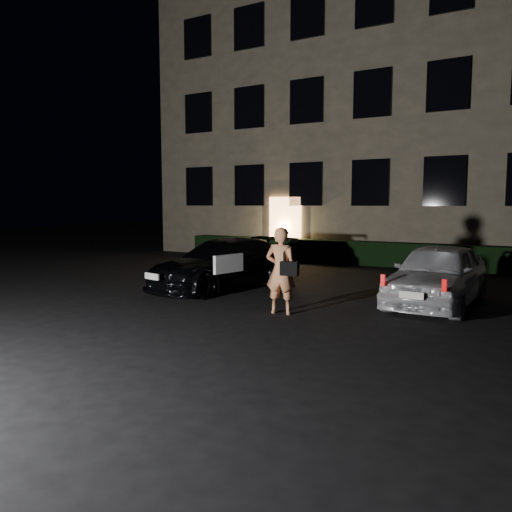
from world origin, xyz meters
The scene contains 6 objects.
ground centered at (0.00, 0.00, 0.00)m, with size 80.00×80.00×0.00m, color black.
building centered at (0.00, 14.99, 6.00)m, with size 20.00×8.11×12.00m.
hedge centered at (0.00, 10.50, 0.42)m, with size 15.00×0.70×0.85m, color black.
sedan centered at (-1.60, 3.59, 0.65)m, with size 2.66×4.75×1.30m.
hatch centered at (3.67, 4.09, 0.68)m, with size 1.83×4.09×1.36m.
man centered at (1.11, 1.60, 0.88)m, with size 0.77×0.50×1.76m.
Camera 1 is at (5.63, -7.24, 2.20)m, focal length 35.00 mm.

